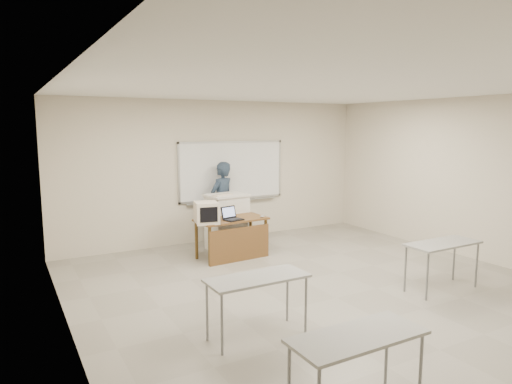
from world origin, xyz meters
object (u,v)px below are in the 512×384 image
podium (227,221)px  presenter (222,202)px  whiteboard (232,171)px  mouse (262,216)px  keyboard (223,195)px  instructor_desk (234,231)px  laptop (232,217)px  crt_monitor (207,212)px

podium → presenter: size_ratio=0.65×
presenter → whiteboard: bearing=-172.3°
mouse → presenter: 1.37m
whiteboard → keyboard: size_ratio=5.66×
whiteboard → instructor_desk: 1.89m
whiteboard → laptop: (-0.74, -1.49, -0.67)m
laptop → whiteboard: bearing=50.3°
instructor_desk → presenter: size_ratio=0.76×
podium → presenter: (0.15, 0.56, 0.30)m
keyboard → presenter: presenter is taller
crt_monitor → presenter: (0.90, 1.28, -0.08)m
instructor_desk → crt_monitor: (-0.55, -0.01, 0.41)m
podium → keyboard: (-0.15, -0.12, 0.57)m
crt_monitor → laptop: crt_monitor is taller
whiteboard → podium: size_ratio=2.22×
mouse → presenter: (-0.20, 1.36, 0.09)m
crt_monitor → presenter: 1.57m
whiteboard → podium: 1.30m
podium → crt_monitor: (-0.75, -0.72, 0.37)m
laptop → presenter: 1.34m
mouse → instructor_desk: bearing=149.1°
instructor_desk → presenter: bearing=70.9°
laptop → podium: bearing=58.3°
whiteboard → mouse: size_ratio=26.21×
whiteboard → laptop: bearing=-116.4°
instructor_desk → presenter: (0.35, 1.27, 0.33)m
crt_monitor → keyboard: bearing=57.7°
instructor_desk → podium: 0.74m
instructor_desk → keyboard: (0.05, 0.59, 0.60)m
podium → crt_monitor: crt_monitor is taller
crt_monitor → laptop: (0.51, 0.00, -0.13)m
mouse → crt_monitor: bearing=154.5°
whiteboard → crt_monitor: size_ratio=5.43×
podium → crt_monitor: 1.11m
laptop → mouse: (0.59, -0.08, -0.04)m
instructor_desk → mouse: (0.55, -0.09, 0.24)m
whiteboard → crt_monitor: whiteboard is taller
keyboard → instructor_desk: bearing=-113.9°
mouse → keyboard: bearing=104.8°
laptop → presenter: size_ratio=0.19×
laptop → mouse: bearing=-20.5°
podium → mouse: size_ratio=11.79×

